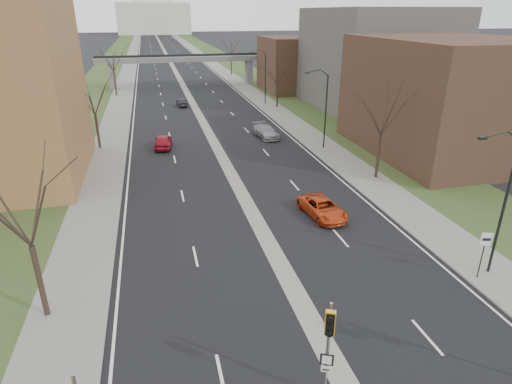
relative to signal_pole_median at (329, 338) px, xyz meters
name	(u,v)px	position (x,y,z in m)	size (l,w,h in m)	color
road_surface	(167,56)	(1.22, 150.27, -3.22)	(20.00, 600.00, 0.01)	black
median_strip	(167,56)	(1.22, 150.27, -3.23)	(1.20, 600.00, 0.02)	gray
sidewalk_right	(201,55)	(13.22, 150.27, -3.17)	(4.00, 600.00, 0.12)	gray
sidewalk_left	(132,56)	(-10.78, 150.27, -3.17)	(4.00, 600.00, 0.12)	gray
grass_verge_right	(217,54)	(19.22, 150.27, -3.18)	(8.00, 600.00, 0.10)	#2B3F1D
grass_verge_left	(114,57)	(-16.78, 150.27, -3.18)	(8.00, 600.00, 0.10)	#2B3F1D
commercial_block_near	(448,97)	(25.22, 28.27, 2.77)	(16.00, 20.00, 12.00)	#472C21
commercial_block_mid	(375,59)	(29.22, 52.27, 4.27)	(18.00, 22.00, 15.00)	#605C58
commercial_block_far	(300,64)	(23.22, 70.27, 1.77)	(14.00, 14.00, 10.00)	#472C21
pedestrian_bridge	(182,62)	(1.22, 80.27, 1.62)	(34.00, 3.00, 6.45)	slate
capitol	(153,5)	(1.22, 320.27, 15.37)	(48.00, 42.00, 55.75)	silver
streetlight_near	(502,164)	(12.21, 6.27, 3.72)	(2.61, 0.20, 8.70)	black
streetlight_mid	(320,87)	(12.21, 32.27, 3.72)	(2.61, 0.20, 8.70)	black
streetlight_far	(261,62)	(12.21, 58.27, 3.72)	(2.61, 0.20, 8.70)	black
tree_left_a	(20,198)	(-11.78, 8.27, 3.41)	(7.20, 7.20, 9.40)	#382B21
tree_left_b	(92,93)	(-11.78, 38.27, 3.00)	(6.75, 6.75, 8.81)	#382B21
tree_left_c	(112,56)	(-11.78, 72.27, 3.81)	(7.65, 7.65, 9.99)	#382B21
tree_right_a	(384,108)	(14.22, 22.27, 3.41)	(7.20, 7.20, 9.40)	#382B21
tree_right_b	(278,71)	(14.22, 55.27, 2.59)	(6.30, 6.30, 8.22)	#382B21
tree_right_c	(231,45)	(14.22, 95.27, 3.81)	(7.65, 7.65, 9.99)	#382B21
signal_pole_median	(329,338)	(0.00, 0.00, 0.00)	(0.68, 0.77, 4.63)	gray
speed_limit_sign	(484,247)	(11.97, 5.90, -1.10)	(0.62, 0.21, 2.93)	black
car_left_near	(163,141)	(-4.72, 36.87, -2.44)	(1.86, 4.62, 1.57)	maroon
car_left_far	(182,103)	(-0.78, 59.90, -2.61)	(1.30, 3.73, 1.23)	black
car_right_near	(322,208)	(6.29, 15.86, -2.55)	(2.25, 4.88, 1.36)	#BE3A14
car_right_mid	(266,131)	(7.83, 38.41, -2.48)	(2.09, 5.14, 1.49)	gray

